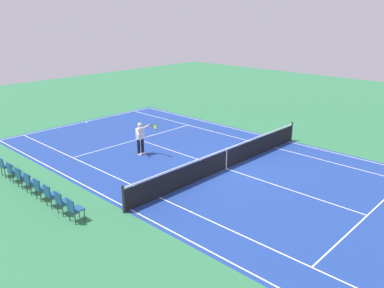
{
  "coord_description": "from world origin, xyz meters",
  "views": [
    {
      "loc": [
        -10.38,
        13.19,
        6.77
      ],
      "look_at": [
        1.74,
        0.44,
        0.9
      ],
      "focal_mm": 36.61,
      "sensor_mm": 36.0,
      "label": 1
    }
  ],
  "objects_px": {
    "spectator_chair_6": "(13,170)",
    "tennis_ball": "(245,149)",
    "tennis_net": "(226,159)",
    "spectator_chair_2": "(50,194)",
    "spectator_chair_1": "(62,201)",
    "spectator_chair_5": "(21,176)",
    "spectator_chair_7": "(5,165)",
    "spectator_chair_0": "(74,208)",
    "tennis_player_near": "(141,137)",
    "spectator_chair_4": "(30,181)",
    "spectator_chair_3": "(40,187)"
  },
  "relations": [
    {
      "from": "spectator_chair_6",
      "to": "tennis_ball",
      "type": "bearing_deg",
      "value": -114.79
    },
    {
      "from": "tennis_net",
      "to": "spectator_chair_2",
      "type": "bearing_deg",
      "value": 72.42
    },
    {
      "from": "spectator_chair_1",
      "to": "spectator_chair_5",
      "type": "bearing_deg",
      "value": 0.0
    },
    {
      "from": "tennis_ball",
      "to": "spectator_chair_7",
      "type": "height_order",
      "value": "spectator_chair_7"
    },
    {
      "from": "spectator_chair_0",
      "to": "spectator_chair_1",
      "type": "bearing_deg",
      "value": 0.0
    },
    {
      "from": "tennis_player_near",
      "to": "spectator_chair_4",
      "type": "relative_size",
      "value": 1.93
    },
    {
      "from": "spectator_chair_4",
      "to": "spectator_chair_5",
      "type": "distance_m",
      "value": 0.82
    },
    {
      "from": "tennis_net",
      "to": "spectator_chair_1",
      "type": "bearing_deg",
      "value": 78.39
    },
    {
      "from": "spectator_chair_2",
      "to": "spectator_chair_5",
      "type": "distance_m",
      "value": 2.45
    },
    {
      "from": "spectator_chair_0",
      "to": "spectator_chair_6",
      "type": "relative_size",
      "value": 1.0
    },
    {
      "from": "tennis_ball",
      "to": "tennis_net",
      "type": "bearing_deg",
      "value": 108.96
    },
    {
      "from": "spectator_chair_1",
      "to": "tennis_net",
      "type": "bearing_deg",
      "value": -101.61
    },
    {
      "from": "tennis_player_near",
      "to": "spectator_chair_6",
      "type": "bearing_deg",
      "value": 77.74
    },
    {
      "from": "tennis_net",
      "to": "spectator_chair_4",
      "type": "height_order",
      "value": "tennis_net"
    },
    {
      "from": "tennis_net",
      "to": "spectator_chair_7",
      "type": "xyz_separation_m",
      "value": [
        6.42,
        7.34,
        0.03
      ]
    },
    {
      "from": "tennis_net",
      "to": "spectator_chair_4",
      "type": "bearing_deg",
      "value": 61.65
    },
    {
      "from": "spectator_chair_7",
      "to": "spectator_chair_3",
      "type": "bearing_deg",
      "value": 180.0
    },
    {
      "from": "spectator_chair_3",
      "to": "spectator_chair_1",
      "type": "bearing_deg",
      "value": 180.0
    },
    {
      "from": "spectator_chair_5",
      "to": "spectator_chair_6",
      "type": "height_order",
      "value": "same"
    },
    {
      "from": "spectator_chair_0",
      "to": "spectator_chair_2",
      "type": "height_order",
      "value": "same"
    },
    {
      "from": "tennis_player_near",
      "to": "tennis_ball",
      "type": "bearing_deg",
      "value": -128.9
    },
    {
      "from": "spectator_chair_6",
      "to": "tennis_net",
      "type": "bearing_deg",
      "value": -127.32
    },
    {
      "from": "spectator_chair_2",
      "to": "spectator_chair_3",
      "type": "bearing_deg",
      "value": 0.0
    },
    {
      "from": "tennis_player_near",
      "to": "spectator_chair_1",
      "type": "bearing_deg",
      "value": 115.45
    },
    {
      "from": "tennis_player_near",
      "to": "spectator_chair_6",
      "type": "height_order",
      "value": "tennis_player_near"
    },
    {
      "from": "spectator_chair_4",
      "to": "spectator_chair_5",
      "type": "xyz_separation_m",
      "value": [
        0.82,
        0.0,
        0.0
      ]
    },
    {
      "from": "spectator_chair_1",
      "to": "tennis_ball",
      "type": "bearing_deg",
      "value": -93.22
    },
    {
      "from": "tennis_player_near",
      "to": "spectator_chair_3",
      "type": "relative_size",
      "value": 1.93
    },
    {
      "from": "tennis_player_near",
      "to": "spectator_chair_3",
      "type": "xyz_separation_m",
      "value": [
        -1.17,
        5.9,
        -0.41
      ]
    },
    {
      "from": "spectator_chair_4",
      "to": "spectator_chair_6",
      "type": "xyz_separation_m",
      "value": [
        1.64,
        0.0,
        0.0
      ]
    },
    {
      "from": "tennis_ball",
      "to": "spectator_chair_1",
      "type": "bearing_deg",
      "value": 86.78
    },
    {
      "from": "spectator_chair_3",
      "to": "spectator_chair_7",
      "type": "distance_m",
      "value": 3.27
    },
    {
      "from": "tennis_player_near",
      "to": "spectator_chair_7",
      "type": "distance_m",
      "value": 6.28
    },
    {
      "from": "tennis_player_near",
      "to": "spectator_chair_1",
      "type": "relative_size",
      "value": 1.93
    },
    {
      "from": "tennis_ball",
      "to": "spectator_chair_6",
      "type": "distance_m",
      "value": 11.12
    },
    {
      "from": "spectator_chair_0",
      "to": "spectator_chair_1",
      "type": "relative_size",
      "value": 1.0
    },
    {
      "from": "spectator_chair_3",
      "to": "spectator_chair_6",
      "type": "relative_size",
      "value": 1.0
    },
    {
      "from": "spectator_chair_3",
      "to": "spectator_chair_7",
      "type": "height_order",
      "value": "same"
    },
    {
      "from": "spectator_chair_4",
      "to": "spectator_chair_2",
      "type": "bearing_deg",
      "value": 180.0
    },
    {
      "from": "tennis_net",
      "to": "spectator_chair_3",
      "type": "distance_m",
      "value": 7.99
    },
    {
      "from": "spectator_chair_0",
      "to": "spectator_chair_2",
      "type": "distance_m",
      "value": 1.64
    },
    {
      "from": "tennis_ball",
      "to": "spectator_chair_5",
      "type": "relative_size",
      "value": 0.08
    },
    {
      "from": "tennis_ball",
      "to": "spectator_chair_3",
      "type": "xyz_separation_m",
      "value": [
        2.2,
        10.08,
        0.49
      ]
    },
    {
      "from": "spectator_chair_0",
      "to": "spectator_chair_5",
      "type": "relative_size",
      "value": 1.0
    },
    {
      "from": "spectator_chair_2",
      "to": "spectator_chair_5",
      "type": "bearing_deg",
      "value": 0.0
    },
    {
      "from": "spectator_chair_1",
      "to": "spectator_chair_5",
      "type": "height_order",
      "value": "same"
    },
    {
      "from": "tennis_net",
      "to": "spectator_chair_7",
      "type": "height_order",
      "value": "tennis_net"
    },
    {
      "from": "spectator_chair_0",
      "to": "spectator_chair_2",
      "type": "bearing_deg",
      "value": 0.0
    },
    {
      "from": "tennis_player_near",
      "to": "spectator_chair_3",
      "type": "distance_m",
      "value": 6.03
    },
    {
      "from": "spectator_chair_0",
      "to": "spectator_chair_2",
      "type": "relative_size",
      "value": 1.0
    }
  ]
}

